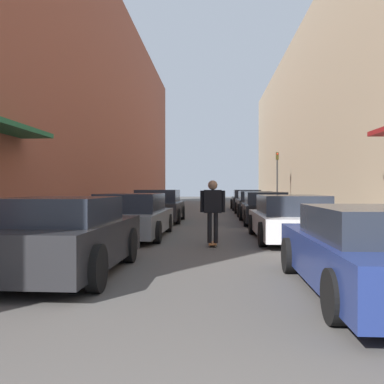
% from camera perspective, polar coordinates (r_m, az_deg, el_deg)
% --- Properties ---
extents(ground, '(101.71, 101.71, 0.00)m').
position_cam_1_polar(ground, '(19.68, 2.39, -3.73)').
color(ground, '#4C4947').
extents(curb_strip_left, '(1.80, 46.23, 0.12)m').
position_cam_1_polar(curb_strip_left, '(24.69, -7.47, -2.72)').
color(curb_strip_left, gray).
rests_on(curb_strip_left, ground).
extents(curb_strip_right, '(1.80, 46.23, 0.12)m').
position_cam_1_polar(curb_strip_right, '(24.63, 12.44, -2.73)').
color(curb_strip_right, gray).
rests_on(curb_strip_right, ground).
extents(building_row_left, '(4.90, 46.23, 12.47)m').
position_cam_1_polar(building_row_left, '(25.76, -13.97, 11.20)').
color(building_row_left, brown).
rests_on(building_row_left, ground).
extents(building_row_right, '(4.90, 46.23, 10.88)m').
position_cam_1_polar(building_row_right, '(25.55, 18.98, 9.48)').
color(building_row_right, tan).
rests_on(building_row_right, ground).
extents(parked_car_left_0, '(1.95, 3.97, 1.32)m').
position_cam_1_polar(parked_car_left_0, '(7.58, -16.76, -5.75)').
color(parked_car_left_0, '#232326').
rests_on(parked_car_left_0, ground).
extents(parked_car_left_1, '(2.02, 4.76, 1.31)m').
position_cam_1_polar(parked_car_left_1, '(12.88, -7.92, -3.24)').
color(parked_car_left_1, gray).
rests_on(parked_car_left_1, ground).
extents(parked_car_left_2, '(2.07, 4.16, 1.39)m').
position_cam_1_polar(parked_car_left_2, '(18.53, -4.48, -1.95)').
color(parked_car_left_2, '#232326').
rests_on(parked_car_left_2, ground).
extents(parked_car_right_0, '(1.88, 4.55, 1.22)m').
position_cam_1_polar(parked_car_right_0, '(6.44, 22.61, -7.36)').
color(parked_car_right_0, navy).
rests_on(parked_car_right_0, ground).
extents(parked_car_right_1, '(2.04, 4.65, 1.27)m').
position_cam_1_polar(parked_car_right_1, '(12.31, 12.97, -3.48)').
color(parked_car_right_1, silver).
rests_on(parked_car_right_1, ground).
extents(parked_car_right_2, '(1.88, 4.61, 1.30)m').
position_cam_1_polar(parked_car_right_2, '(17.81, 9.63, -2.16)').
color(parked_car_right_2, black).
rests_on(parked_car_right_2, ground).
extents(parked_car_right_3, '(1.94, 4.54, 1.30)m').
position_cam_1_polar(parked_car_right_3, '(23.00, 8.29, -1.53)').
color(parked_car_right_3, '#232326').
rests_on(parked_car_right_3, ground).
extents(parked_car_right_4, '(2.03, 4.62, 1.34)m').
position_cam_1_polar(parked_car_right_4, '(28.66, 7.29, -1.08)').
color(parked_car_right_4, black).
rests_on(parked_car_right_4, ground).
extents(skateboarder, '(0.64, 0.78, 1.66)m').
position_cam_1_polar(skateboarder, '(10.87, 2.78, -1.82)').
color(skateboarder, brown).
rests_on(skateboarder, ground).
extents(traffic_light, '(0.16, 0.22, 3.53)m').
position_cam_1_polar(traffic_light, '(26.71, 11.30, 2.33)').
color(traffic_light, '#2D2D2D').
rests_on(traffic_light, curb_strip_right).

